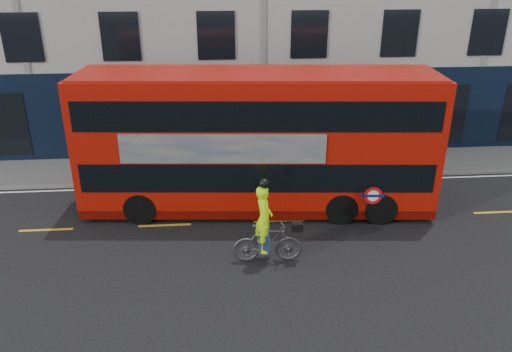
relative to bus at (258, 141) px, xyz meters
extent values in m
plane|color=black|center=(0.64, -2.70, -2.57)|extent=(120.00, 120.00, 0.00)
cube|color=gray|center=(0.64, 3.80, -2.51)|extent=(60.00, 3.00, 0.12)
cube|color=gray|center=(0.64, 2.30, -2.50)|extent=(60.00, 0.12, 0.13)
cube|color=black|center=(0.64, 5.28, -0.57)|extent=(50.00, 0.08, 4.00)
cube|color=silver|center=(0.64, 2.00, -2.56)|extent=(58.00, 0.10, 0.01)
cube|color=#B01107|center=(-0.05, 0.01, 0.16)|extent=(12.53, 3.82, 4.43)
cube|color=#580803|center=(-0.05, 0.01, -2.23)|extent=(12.53, 3.76, 0.34)
cube|color=black|center=(-0.05, 0.01, -0.83)|extent=(12.04, 3.82, 1.01)
cube|color=black|center=(-0.05, 0.01, 1.31)|extent=(12.04, 3.82, 1.01)
cube|color=maroon|center=(-0.05, 0.01, 2.39)|extent=(12.28, 3.69, 0.09)
cube|color=black|center=(6.12, -0.51, -0.83)|extent=(0.25, 2.52, 1.01)
cube|color=black|center=(6.12, -0.51, 1.31)|extent=(0.25, 2.52, 1.01)
cube|color=black|center=(-6.22, 0.52, -0.83)|extent=(0.25, 2.52, 1.01)
cube|color=tan|center=(-1.28, -1.33, 0.24)|extent=(6.71, 0.60, 1.01)
cylinder|color=red|center=(3.75, -1.75, -1.44)|extent=(0.63, 0.07, 0.63)
cylinder|color=white|center=(3.75, -1.75, -1.44)|extent=(0.40, 0.05, 0.40)
cube|color=#0C1459|center=(3.75, -1.76, -1.44)|extent=(0.78, 0.09, 0.10)
cylinder|color=black|center=(4.20, -0.35, -2.00)|extent=(1.36, 2.94, 1.12)
cylinder|color=black|center=(2.86, -0.24, -2.00)|extent=(1.36, 2.94, 1.12)
cylinder|color=black|center=(-4.07, 0.34, -2.00)|extent=(1.36, 2.94, 1.12)
imported|color=#444649|center=(-0.04, -3.69, -1.94)|extent=(2.12, 0.67, 1.26)
imported|color=#A7F709|center=(-0.15, -3.68, -1.12)|extent=(0.53, 0.78, 2.09)
cube|color=black|center=(0.84, -3.72, -1.41)|extent=(0.33, 0.26, 0.25)
cube|color=navy|center=(-0.15, -3.68, -1.82)|extent=(0.36, 0.45, 0.80)
sphere|color=black|center=(-0.15, -3.68, 0.02)|extent=(0.30, 0.30, 0.30)
camera|label=1|loc=(-1.44, -16.56, 5.86)|focal=35.00mm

